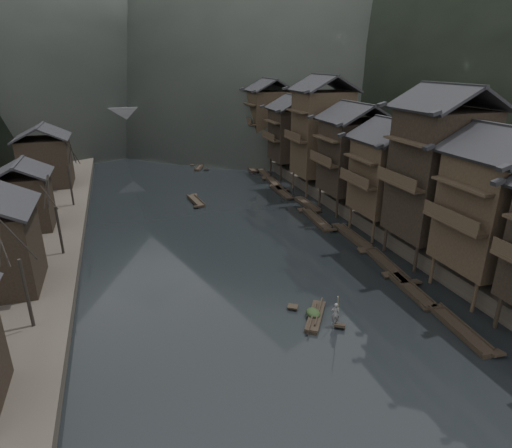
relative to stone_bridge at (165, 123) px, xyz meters
name	(u,v)px	position (x,y,z in m)	size (l,w,h in m)	color
water	(284,320)	(0.00, -72.00, -5.11)	(300.00, 300.00, 0.00)	black
right_bank	(383,162)	(35.00, -32.00, -4.21)	(40.00, 200.00, 1.80)	#2D2823
stilt_houses	(360,142)	(17.28, -52.32, 3.90)	(9.00, 67.60, 16.57)	black
left_houses	(15,196)	(-20.50, -51.88, 0.55)	(8.10, 53.20, 8.73)	black
bare_trees	(40,214)	(-17.00, -60.79, 1.36)	(3.69, 44.37, 7.39)	black
moored_sampans	(301,204)	(12.06, -47.64, -4.91)	(3.15, 65.11, 0.47)	black
midriver_boats	(198,183)	(0.86, -32.91, -4.91)	(6.42, 24.61, 0.44)	black
stone_bridge	(165,123)	(0.00, 0.00, 0.00)	(40.00, 6.00, 9.00)	#4C4C4F
hero_sampan	(315,316)	(2.31, -72.50, -4.91)	(3.22, 4.24, 0.43)	black
cargo_heap	(313,309)	(2.19, -72.33, -4.38)	(1.01, 1.32, 0.61)	black
boatman	(336,311)	(3.21, -73.83, -3.82)	(0.62, 0.41, 1.71)	#545456
bamboo_pole	(341,276)	(3.41, -73.83, -1.05)	(0.06, 0.06, 4.68)	#8C7A51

